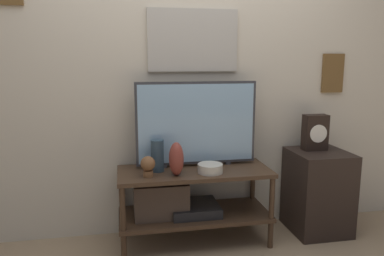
{
  "coord_description": "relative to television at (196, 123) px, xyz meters",
  "views": [
    {
      "loc": [
        -0.52,
        -2.34,
        1.37
      ],
      "look_at": [
        -0.02,
        0.27,
        0.88
      ],
      "focal_mm": 35.0,
      "sensor_mm": 36.0,
      "label": 1
    }
  ],
  "objects": [
    {
      "name": "wall_back",
      "position": [
        -0.04,
        0.18,
        0.46
      ],
      "size": [
        6.4,
        0.08,
        2.7
      ],
      "color": "beige",
      "rests_on": "ground_plane"
    },
    {
      "name": "vase_wide_bowl",
      "position": [
        0.06,
        -0.2,
        -0.3
      ],
      "size": [
        0.18,
        0.18,
        0.06
      ],
      "color": "beige",
      "rests_on": "media_console"
    },
    {
      "name": "mantel_clock",
      "position": [
        0.96,
        -0.03,
        -0.1
      ],
      "size": [
        0.19,
        0.11,
        0.28
      ],
      "color": "black",
      "rests_on": "side_table"
    },
    {
      "name": "television",
      "position": [
        0.0,
        0.0,
        0.0
      ],
      "size": [
        0.91,
        0.05,
        0.64
      ],
      "color": "#333338",
      "rests_on": "media_console"
    },
    {
      "name": "side_table",
      "position": [
        0.98,
        -0.09,
        -0.57
      ],
      "size": [
        0.43,
        0.45,
        0.66
      ],
      "color": "black",
      "rests_on": "ground_plane"
    },
    {
      "name": "decorative_bust",
      "position": [
        -0.38,
        -0.2,
        -0.25
      ],
      "size": [
        0.1,
        0.1,
        0.15
      ],
      "color": "brown",
      "rests_on": "media_console"
    },
    {
      "name": "vase_tall_ceramic",
      "position": [
        -0.31,
        -0.09,
        -0.21
      ],
      "size": [
        0.09,
        0.09,
        0.23
      ],
      "color": "#2D4251",
      "rests_on": "media_console"
    },
    {
      "name": "media_console",
      "position": [
        -0.13,
        -0.1,
        -0.54
      ],
      "size": [
        1.12,
        0.46,
        0.57
      ],
      "color": "#422D1E",
      "rests_on": "ground_plane"
    },
    {
      "name": "vase_urn_stoneware",
      "position": [
        -0.19,
        -0.21,
        -0.21
      ],
      "size": [
        0.1,
        0.13,
        0.24
      ],
      "color": "brown",
      "rests_on": "media_console"
    }
  ]
}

